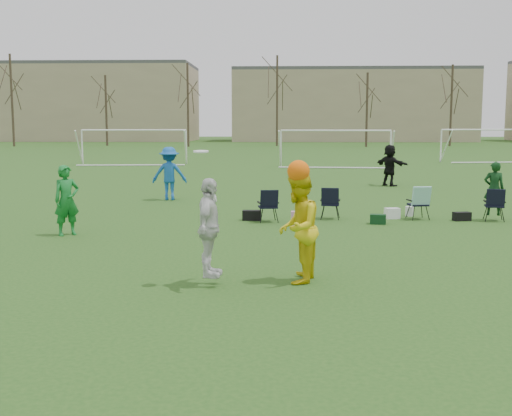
{
  "coord_description": "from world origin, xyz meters",
  "views": [
    {
      "loc": [
        0.19,
        -11.18,
        2.88
      ],
      "look_at": [
        -0.23,
        1.11,
        1.25
      ],
      "focal_mm": 45.0,
      "sensor_mm": 36.0,
      "label": 1
    }
  ],
  "objects_px": {
    "fielder_black": "(390,165)",
    "goal_mid": "(335,138)",
    "center_contest": "(268,226)",
    "fielder_green_near": "(67,200)",
    "goal_left": "(134,137)",
    "fielder_blue": "(169,174)",
    "goal_right": "(488,136)"
  },
  "relations": [
    {
      "from": "fielder_blue",
      "to": "goal_right",
      "type": "distance_m",
      "value": 32.14
    },
    {
      "from": "center_contest",
      "to": "fielder_black",
      "type": "bearing_deg",
      "value": 73.91
    },
    {
      "from": "fielder_blue",
      "to": "fielder_black",
      "type": "xyz_separation_m",
      "value": [
        9.25,
        5.83,
        -0.04
      ]
    },
    {
      "from": "center_contest",
      "to": "goal_right",
      "type": "height_order",
      "value": "goal_right"
    },
    {
      "from": "fielder_blue",
      "to": "center_contest",
      "type": "height_order",
      "value": "center_contest"
    },
    {
      "from": "goal_left",
      "to": "goal_right",
      "type": "relative_size",
      "value": 1.01
    },
    {
      "from": "center_contest",
      "to": "goal_left",
      "type": "bearing_deg",
      "value": 106.5
    },
    {
      "from": "fielder_black",
      "to": "center_contest",
      "type": "height_order",
      "value": "center_contest"
    },
    {
      "from": "fielder_green_near",
      "to": "center_contest",
      "type": "bearing_deg",
      "value": -81.59
    },
    {
      "from": "goal_mid",
      "to": "goal_right",
      "type": "xyz_separation_m",
      "value": [
        12.0,
        6.0,
        0.0
      ]
    },
    {
      "from": "fielder_black",
      "to": "fielder_green_near",
      "type": "bearing_deg",
      "value": 103.62
    },
    {
      "from": "goal_right",
      "to": "fielder_green_near",
      "type": "bearing_deg",
      "value": -130.8
    },
    {
      "from": "fielder_black",
      "to": "center_contest",
      "type": "bearing_deg",
      "value": 125.48
    },
    {
      "from": "center_contest",
      "to": "fielder_blue",
      "type": "bearing_deg",
      "value": 107.29
    },
    {
      "from": "fielder_black",
      "to": "center_contest",
      "type": "relative_size",
      "value": 0.79
    },
    {
      "from": "goal_left",
      "to": "goal_right",
      "type": "bearing_deg",
      "value": 3.75
    },
    {
      "from": "fielder_blue",
      "to": "goal_left",
      "type": "xyz_separation_m",
      "value": [
        -6.09,
        21.22,
        0.92
      ]
    },
    {
      "from": "fielder_blue",
      "to": "goal_right",
      "type": "bearing_deg",
      "value": -133.36
    },
    {
      "from": "goal_right",
      "to": "center_contest",
      "type": "bearing_deg",
      "value": -120.9
    },
    {
      "from": "center_contest",
      "to": "goal_right",
      "type": "relative_size",
      "value": 0.33
    },
    {
      "from": "fielder_green_near",
      "to": "goal_left",
      "type": "bearing_deg",
      "value": 60.36
    },
    {
      "from": "goal_mid",
      "to": "center_contest",
      "type": "bearing_deg",
      "value": -93.13
    },
    {
      "from": "fielder_black",
      "to": "goal_mid",
      "type": "xyz_separation_m",
      "value": [
        -1.34,
        13.39,
        0.97
      ]
    },
    {
      "from": "goal_left",
      "to": "fielder_blue",
      "type": "bearing_deg",
      "value": -78.98
    },
    {
      "from": "fielder_green_near",
      "to": "center_contest",
      "type": "height_order",
      "value": "center_contest"
    },
    {
      "from": "fielder_black",
      "to": "goal_mid",
      "type": "height_order",
      "value": "goal_mid"
    },
    {
      "from": "goal_right",
      "to": "fielder_blue",
      "type": "bearing_deg",
      "value": -136.29
    },
    {
      "from": "fielder_green_near",
      "to": "goal_left",
      "type": "xyz_separation_m",
      "value": [
        -4.75,
        28.98,
        1.01
      ]
    },
    {
      "from": "fielder_green_near",
      "to": "goal_right",
      "type": "xyz_separation_m",
      "value": [
        21.25,
        32.98,
        1.01
      ]
    },
    {
      "from": "goal_mid",
      "to": "goal_right",
      "type": "height_order",
      "value": "same"
    },
    {
      "from": "fielder_blue",
      "to": "center_contest",
      "type": "distance_m",
      "value": 13.21
    },
    {
      "from": "fielder_blue",
      "to": "goal_mid",
      "type": "distance_m",
      "value": 20.8
    }
  ]
}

